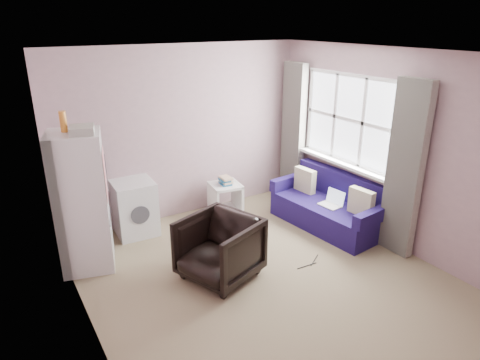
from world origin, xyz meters
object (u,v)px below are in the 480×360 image
Objects in this scene: armchair at (219,246)px; side_table at (225,196)px; fridge at (82,202)px; washing_machine at (135,207)px; sofa at (330,207)px.

armchair is 1.35× the size of side_table.
side_table is at bearing 26.50° from fridge.
armchair is 0.43× the size of fridge.
washing_machine reaches higher than sofa.
washing_machine is at bearing 147.88° from sofa.
side_table is at bearing -1.37° from washing_machine.
fridge reaches higher than armchair.
armchair is at bearing -70.42° from washing_machine.
armchair is at bearing -122.02° from side_table.
fridge reaches higher than washing_machine.
side_table is (0.91, 1.45, -0.12)m from armchair.
armchair is 1.72m from side_table.
armchair reaches higher than side_table.
fridge reaches higher than side_table.
side_table is 0.34× the size of sofa.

